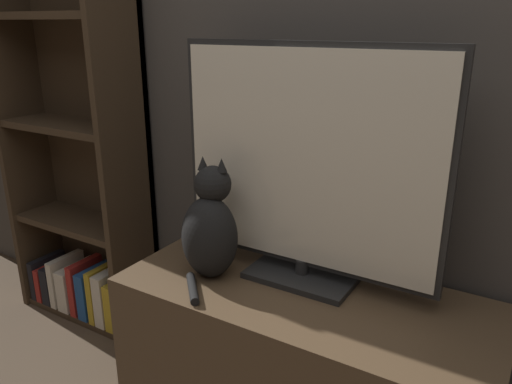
# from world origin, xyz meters

# --- Properties ---
(wall_back) EXTENTS (4.80, 0.05, 2.60)m
(wall_back) POSITION_xyz_m (0.00, 1.22, 1.30)
(wall_back) COLOR #47423D
(wall_back) RESTS_ON ground_plane
(tv_stand) EXTENTS (1.21, 0.53, 0.53)m
(tv_stand) POSITION_xyz_m (0.00, 0.91, 0.27)
(tv_stand) COLOR brown
(tv_stand) RESTS_ON ground_plane
(tv) EXTENTS (0.89, 0.21, 0.77)m
(tv) POSITION_xyz_m (-0.05, 1.00, 0.91)
(tv) COLOR black
(tv) RESTS_ON tv_stand
(cat) EXTENTS (0.22, 0.30, 0.41)m
(cat) POSITION_xyz_m (-0.32, 0.86, 0.70)
(cat) COLOR black
(cat) RESTS_ON tv_stand
(bookshelf) EXTENTS (0.68, 0.28, 1.84)m
(bookshelf) POSITION_xyz_m (-1.21, 1.09, 0.78)
(bookshelf) COLOR #3D2D1E
(bookshelf) RESTS_ON ground_plane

